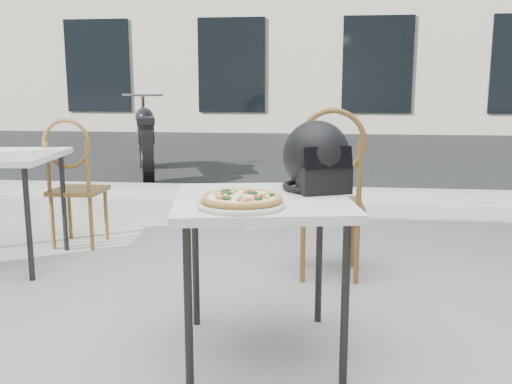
# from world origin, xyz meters

# --- Properties ---
(ground) EXTENTS (80.00, 80.00, 0.00)m
(ground) POSITION_xyz_m (0.00, 0.00, 0.00)
(ground) COLOR #A09D98
(ground) RESTS_ON ground
(street_asphalt) EXTENTS (30.00, 8.00, 0.00)m
(street_asphalt) POSITION_xyz_m (0.00, 7.00, 0.00)
(street_asphalt) COLOR black
(street_asphalt) RESTS_ON ground
(curb) EXTENTS (30.00, 0.25, 0.12)m
(curb) POSITION_xyz_m (0.00, 3.00, 0.06)
(curb) COLOR #A6A39B
(curb) RESTS_ON ground
(cafe_table_main) EXTENTS (0.83, 0.83, 0.68)m
(cafe_table_main) POSITION_xyz_m (0.23, -0.36, 0.62)
(cafe_table_main) COLOR silver
(cafe_table_main) RESTS_ON ground
(plate) EXTENTS (0.36, 0.36, 0.02)m
(plate) POSITION_xyz_m (0.17, -0.55, 0.69)
(plate) COLOR silver
(plate) RESTS_ON cafe_table_main
(pizza) EXTENTS (0.38, 0.38, 0.04)m
(pizza) POSITION_xyz_m (0.17, -0.55, 0.72)
(pizza) COLOR tan
(pizza) RESTS_ON plate
(helmet) EXTENTS (0.40, 0.40, 0.31)m
(helmet) POSITION_xyz_m (0.45, -0.16, 0.82)
(helmet) COLOR black
(helmet) RESTS_ON cafe_table_main
(cafe_chair_main) EXTENTS (0.40, 0.40, 1.02)m
(cafe_chair_main) POSITION_xyz_m (0.53, 0.64, 0.57)
(cafe_chair_main) COLOR brown
(cafe_chair_main) RESTS_ON ground
(cafe_chair_side) EXTENTS (0.36, 0.36, 0.93)m
(cafe_chair_side) POSITION_xyz_m (-1.26, 1.11, 0.51)
(cafe_chair_side) COLOR brown
(cafe_chair_side) RESTS_ON ground
(motorcycle) EXTENTS (0.83, 1.99, 1.03)m
(motorcycle) POSITION_xyz_m (-1.76, 4.35, 0.45)
(motorcycle) COLOR black
(motorcycle) RESTS_ON street_asphalt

